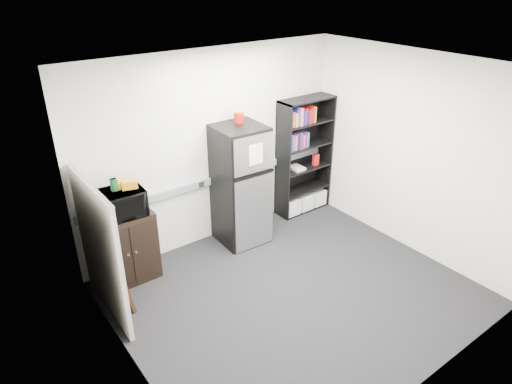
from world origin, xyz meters
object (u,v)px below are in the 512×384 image
microwave (119,204)px  refrigerator (240,185)px  bookshelf (304,157)px  cabinet (125,248)px  cubicle_partition (100,250)px

microwave → refrigerator: 1.72m
bookshelf → cabinet: (-3.02, -0.06, -0.45)m
bookshelf → cubicle_partition: bookshelf is taller
bookshelf → refrigerator: (-1.32, -0.14, -0.05)m
refrigerator → cabinet: bearing=179.7°
microwave → refrigerator: refrigerator is taller
cubicle_partition → microwave: 0.64m
cubicle_partition → cabinet: size_ratio=1.76×
bookshelf → microwave: (-3.02, -0.08, 0.17)m
bookshelf → refrigerator: bearing=-173.7°
cubicle_partition → refrigerator: 2.14m
cabinet → refrigerator: refrigerator is taller
refrigerator → cubicle_partition: bearing=-168.5°
bookshelf → cubicle_partition: (-3.43, -0.49, -0.10)m
cabinet → microwave: size_ratio=1.55×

